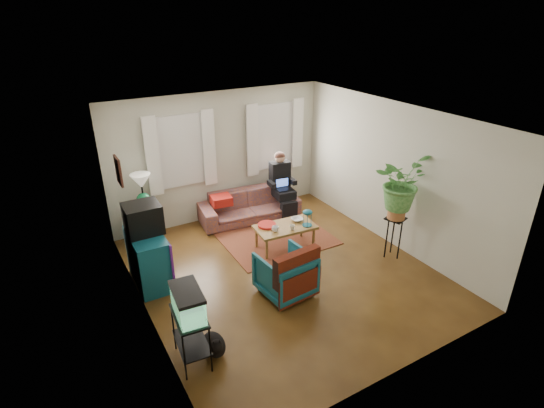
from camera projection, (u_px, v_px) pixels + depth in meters
floor at (284, 272)px, 7.09m from camera, size 4.50×5.00×0.01m
ceiling at (286, 118)px, 5.99m from camera, size 4.50×5.00×0.01m
wall_back at (220, 157)px, 8.50m from camera, size 4.50×0.01×2.60m
wall_front at (406, 285)px, 4.58m from camera, size 4.50×0.01×2.60m
wall_left at (138, 238)px, 5.52m from camera, size 0.01×5.00×2.60m
wall_right at (392, 175)px, 7.57m from camera, size 0.01×5.00×2.60m
window_left at (180, 151)px, 8.02m from camera, size 1.08×0.04×1.38m
window_right at (274, 136)px, 8.95m from camera, size 1.08×0.04×1.38m
curtains_left at (182, 152)px, 7.95m from camera, size 1.36×0.06×1.50m
curtains_right at (276, 137)px, 8.89m from camera, size 1.36×0.06×1.50m
picture_frame at (119, 171)px, 5.93m from camera, size 0.04×0.32×0.40m
area_rug at (276, 238)px, 8.13m from camera, size 2.03×1.63×0.01m
sofa at (249, 201)px, 8.72m from camera, size 2.12×1.04×0.80m
seated_person at (282, 186)px, 8.89m from camera, size 0.58×0.68×1.21m
side_table at (147, 223)px, 7.96m from camera, size 0.57×0.57×0.70m
table_lamp at (142, 191)px, 7.68m from camera, size 0.43×0.43×0.64m
dresser at (149, 259)px, 6.67m from camera, size 0.49×0.97×0.87m
crt_tv at (143, 218)px, 6.47m from camera, size 0.53×0.48×0.46m
aquarium_stand at (191, 338)px, 5.19m from camera, size 0.41×0.66×0.70m
aquarium at (188, 303)px, 4.97m from camera, size 0.37×0.60×0.37m
black_cat at (214, 343)px, 5.36m from camera, size 0.33×0.46×0.36m
armchair at (285, 272)px, 6.44m from camera, size 0.80×0.76×0.76m
serape_throw at (297, 272)px, 6.15m from camera, size 0.78×0.24×0.63m
coffee_table at (285, 237)px, 7.73m from camera, size 1.12×0.67×0.45m
cup_a at (275, 229)px, 7.44m from camera, size 0.13×0.13×0.10m
cup_b at (292, 227)px, 7.49m from camera, size 0.11×0.11×0.09m
bowl at (297, 219)px, 7.82m from camera, size 0.23×0.23×0.05m
snack_tray at (267, 225)px, 7.63m from camera, size 0.36×0.36×0.04m
birdcage at (307, 218)px, 7.59m from camera, size 0.19×0.19×0.31m
plant_stand at (393, 237)px, 7.40m from camera, size 0.40×0.40×0.76m
potted_plant at (400, 190)px, 7.01m from camera, size 1.05×0.97×0.96m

